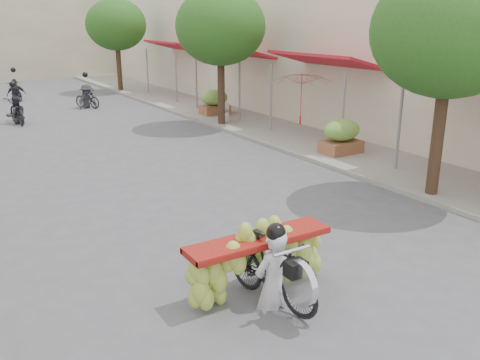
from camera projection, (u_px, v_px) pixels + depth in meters
name	position (u px, v px, depth m)	size (l,w,h in m)	color
sidewalk_right	(242.00, 117.00, 21.73)	(4.00, 60.00, 0.12)	gray
shophouse_row_right	(350.00, 44.00, 22.53)	(9.77, 40.00, 6.00)	beige
street_tree_near	(450.00, 32.00, 10.88)	(3.40, 3.40, 5.25)	#3A2719
street_tree_mid	(220.00, 27.00, 19.00)	(3.40, 3.40, 5.25)	#3A2719
street_tree_far	(116.00, 25.00, 28.75)	(3.40, 3.40, 5.25)	#3A2719
produce_crate_mid	(342.00, 134.00, 15.45)	(1.20, 0.88, 1.16)	brown
produce_crate_far	(215.00, 100.00, 21.94)	(1.20, 0.88, 1.16)	brown
banana_motorbike	(268.00, 255.00, 7.43)	(2.33, 1.92, 2.18)	black
market_umbrella	(303.00, 71.00, 16.18)	(2.43, 2.43, 1.73)	#B11817
pedestrian	(224.00, 101.00, 20.28)	(0.91, 0.90, 1.63)	silver
bg_motorbike_a	(15.00, 106.00, 20.48)	(0.83, 1.82, 1.95)	black
bg_motorbike_b	(86.00, 90.00, 24.09)	(1.19, 1.54, 1.95)	black
bg_motorbike_c	(15.00, 85.00, 26.43)	(1.02, 1.64, 1.95)	black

